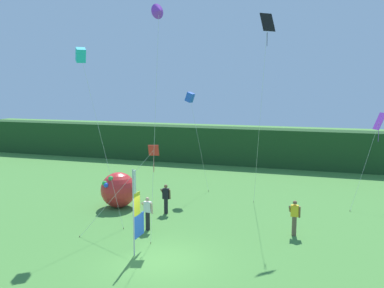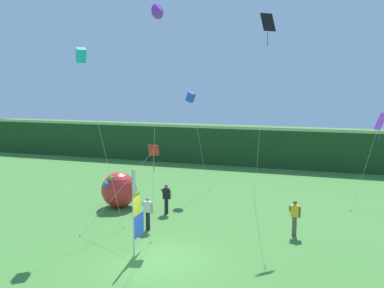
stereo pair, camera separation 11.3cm
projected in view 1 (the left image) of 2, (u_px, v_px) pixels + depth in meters
name	position (u px, v px, depth m)	size (l,w,h in m)	color
ground_plane	(160.00, 260.00, 17.61)	(120.00, 120.00, 0.00)	#478438
distant_treeline	(254.00, 147.00, 38.39)	(80.00, 2.40, 3.32)	#1E421E
banner_flag	(137.00, 213.00, 18.08)	(0.06, 1.03, 3.74)	#B7B7BC
person_near_banner	(148.00, 213.00, 21.17)	(0.55, 0.48, 1.67)	black
person_mid_field	(294.00, 217.00, 20.38)	(0.55, 0.48, 1.72)	brown
person_far_left	(166.00, 198.00, 23.90)	(0.55, 0.48, 1.66)	black
inflatable_balloon	(118.00, 190.00, 25.13)	(2.08, 2.08, 2.08)	red
kite_black_diamond_0	(267.00, 33.00, 22.56)	(1.37, 2.78, 10.93)	brown
kite_purple_diamond_1	(379.00, 124.00, 25.94)	(1.91, 3.37, 5.51)	brown
kite_cyan_box_2	(81.00, 56.00, 20.90)	(2.53, 0.78, 9.02)	brown
kite_purple_delta_3	(159.00, 13.00, 19.20)	(0.59, 1.67, 10.83)	brown
kite_blue_box_4	(190.00, 98.00, 28.24)	(1.61, 0.54, 6.72)	brown
kite_red_diamond_5	(149.00, 157.00, 19.67)	(3.72, 1.34, 4.47)	brown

